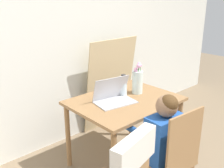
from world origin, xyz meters
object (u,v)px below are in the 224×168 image
(chair_occupied, at_px, (170,160))
(laptop, at_px, (114,96))
(person_seated, at_px, (160,136))
(flower_vase, at_px, (137,81))
(water_bottle, at_px, (123,86))

(chair_occupied, relative_size, laptop, 2.26)
(person_seated, relative_size, laptop, 2.45)
(person_seated, height_order, flower_vase, flower_vase)
(laptop, bearing_deg, chair_occupied, -84.97)
(chair_occupied, height_order, person_seated, person_seated)
(laptop, xyz_separation_m, water_bottle, (0.18, 0.05, 0.05))
(chair_occupied, bearing_deg, person_seated, -90.00)
(person_seated, xyz_separation_m, laptop, (0.05, 0.61, 0.15))
(chair_occupied, distance_m, laptop, 0.80)
(flower_vase, bearing_deg, chair_occupied, -118.84)
(chair_occupied, xyz_separation_m, water_bottle, (0.24, 0.78, 0.36))
(flower_vase, bearing_deg, person_seated, -122.84)
(person_seated, bearing_deg, laptop, -90.15)
(flower_vase, distance_m, water_bottle, 0.17)
(laptop, xyz_separation_m, flower_vase, (0.35, 0.01, 0.08))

